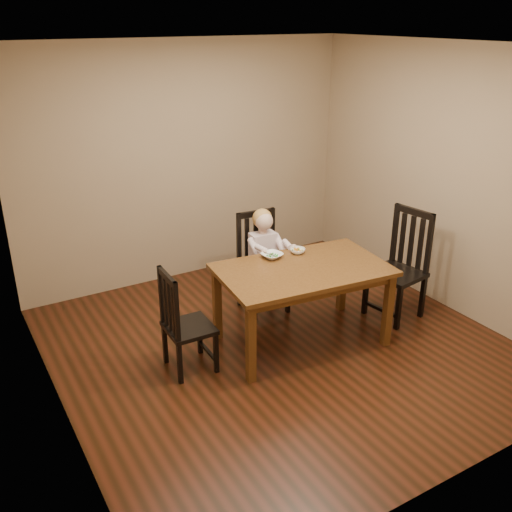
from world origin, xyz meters
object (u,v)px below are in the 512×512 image
chair_left (184,324)px  dining_table (303,277)px  chair_right (400,266)px  toddler (264,252)px  bowl_peas (272,256)px  bowl_veg (298,251)px  chair_child (261,264)px

chair_left → dining_table: bearing=85.4°
chair_right → toddler: chair_right is taller
bowl_peas → bowl_veg: (0.28, -0.03, -0.00)m
toddler → bowl_peas: bearing=73.5°
dining_table → chair_child: size_ratio=1.56×
chair_right → chair_child: bearing=44.1°
chair_child → chair_left: bearing=33.8°
chair_right → bowl_peas: size_ratio=5.87×
chair_child → bowl_peas: chair_child is taller
chair_child → bowl_peas: (-0.16, -0.46, 0.30)m
bowl_veg → dining_table: bearing=-116.2°
dining_table → chair_right: (1.18, -0.06, -0.14)m
chair_child → toddler: size_ratio=1.74×
toddler → bowl_peas: (-0.16, -0.41, 0.14)m
dining_table → chair_right: size_ratio=1.45×
chair_left → chair_right: chair_right is taller
chair_child → toddler: 0.17m
dining_table → chair_child: chair_child is taller
dining_table → toddler: (0.03, 0.75, -0.03)m
chair_left → bowl_peas: (1.03, 0.21, 0.34)m
dining_table → bowl_peas: 0.38m
toddler → dining_table: bearing=91.9°
chair_child → chair_right: chair_right is taller
chair_child → chair_left: chair_child is taller
toddler → bowl_peas: size_ratio=3.13×
chair_left → bowl_veg: size_ratio=6.44×
dining_table → chair_child: 0.82m
bowl_peas → bowl_veg: bearing=-5.3°
dining_table → chair_left: chair_left is taller
chair_right → chair_left: bearing=76.4°
chair_left → bowl_peas: size_ratio=4.98×
chair_left → chair_right: 2.34m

